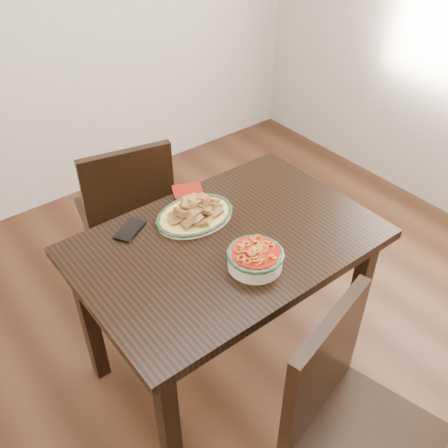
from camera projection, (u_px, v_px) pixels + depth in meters
floor at (246, 348)px, 2.42m from camera, size 3.50×3.50×0.00m
dining_table at (227, 259)px, 1.97m from camera, size 1.14×0.76×0.75m
chair_far at (127, 210)px, 2.46m from camera, size 0.50×0.50×0.89m
chair_near at (347, 415)px, 1.60m from camera, size 0.51×0.51×0.89m
fish_plate at (194, 209)px, 1.98m from camera, size 0.33×0.25×0.11m
noodle_bowl at (255, 257)px, 1.76m from camera, size 0.21×0.21×0.08m
smartphone at (130, 230)px, 1.94m from camera, size 0.16×0.13×0.01m
napkin at (188, 191)px, 2.14m from camera, size 0.16×0.15×0.01m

